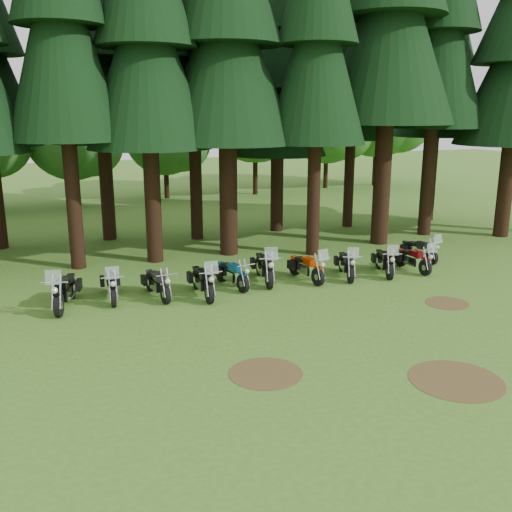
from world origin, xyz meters
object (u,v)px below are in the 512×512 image
(motorcycle_2, at_px, (157,284))
(motorcycle_10, at_px, (419,251))
(motorcycle_1, at_px, (111,286))
(motorcycle_9, at_px, (413,260))
(motorcycle_0, at_px, (65,292))
(motorcycle_5, at_px, (264,268))
(motorcycle_6, at_px, (306,268))
(motorcycle_3, at_px, (203,282))
(motorcycle_7, at_px, (346,265))
(motorcycle_8, at_px, (384,262))
(motorcycle_4, at_px, (232,275))

(motorcycle_2, bearing_deg, motorcycle_10, -3.54)
(motorcycle_1, xyz_separation_m, motorcycle_9, (11.47, -0.84, -0.03))
(motorcycle_1, bearing_deg, motorcycle_2, -8.79)
(motorcycle_0, bearing_deg, motorcycle_2, 15.22)
(motorcycle_5, xyz_separation_m, motorcycle_9, (5.97, -0.81, -0.08))
(motorcycle_6, distance_m, motorcycle_9, 4.48)
(motorcycle_3, xyz_separation_m, motorcycle_7, (5.68, 0.17, -0.03))
(motorcycle_8, bearing_deg, motorcycle_0, -163.61)
(motorcycle_8, bearing_deg, motorcycle_7, -167.64)
(motorcycle_5, relative_size, motorcycle_10, 1.19)
(motorcycle_2, xyz_separation_m, motorcycle_3, (1.45, -0.45, 0.05))
(motorcycle_6, bearing_deg, motorcycle_10, 0.60)
(motorcycle_0, bearing_deg, motorcycle_4, 17.48)
(motorcycle_0, xyz_separation_m, motorcycle_1, (1.49, 0.26, -0.05))
(motorcycle_2, relative_size, motorcycle_9, 1.04)
(motorcycle_6, relative_size, motorcycle_7, 1.02)
(motorcycle_1, bearing_deg, motorcycle_10, 5.40)
(motorcycle_5, bearing_deg, motorcycle_7, 0.34)
(motorcycle_4, relative_size, motorcycle_10, 1.02)
(motorcycle_0, bearing_deg, motorcycle_5, 18.58)
(motorcycle_4, xyz_separation_m, motorcycle_9, (7.30, -0.66, -0.01))
(motorcycle_3, relative_size, motorcycle_8, 1.09)
(motorcycle_0, relative_size, motorcycle_6, 1.10)
(motorcycle_1, relative_size, motorcycle_5, 0.89)
(motorcycle_5, relative_size, motorcycle_7, 1.14)
(motorcycle_7, bearing_deg, motorcycle_8, 11.89)
(motorcycle_8, bearing_deg, motorcycle_10, 43.53)
(motorcycle_2, xyz_separation_m, motorcycle_10, (11.16, 0.65, -0.01))
(motorcycle_10, bearing_deg, motorcycle_9, -143.21)
(motorcycle_4, relative_size, motorcycle_7, 0.98)
(motorcycle_3, distance_m, motorcycle_8, 7.25)
(motorcycle_6, distance_m, motorcycle_10, 5.67)
(motorcycle_6, xyz_separation_m, motorcycle_7, (1.60, -0.17, -0.00))
(motorcycle_7, distance_m, motorcycle_10, 4.13)
(motorcycle_3, bearing_deg, motorcycle_8, 1.46)
(motorcycle_2, bearing_deg, motorcycle_6, -8.00)
(motorcycle_7, distance_m, motorcycle_8, 1.58)
(motorcycle_2, bearing_deg, motorcycle_7, -9.13)
(motorcycle_5, bearing_deg, motorcycle_6, -4.32)
(motorcycle_5, distance_m, motorcycle_6, 1.56)
(motorcycle_6, distance_m, motorcycle_7, 1.61)
(motorcycle_4, height_order, motorcycle_6, motorcycle_6)
(motorcycle_3, bearing_deg, motorcycle_10, 8.04)
(motorcycle_1, distance_m, motorcycle_4, 4.18)
(motorcycle_4, distance_m, motorcycle_10, 8.47)
(motorcycle_0, distance_m, motorcycle_1, 1.51)
(motorcycle_4, distance_m, motorcycle_6, 2.84)
(motorcycle_5, bearing_deg, motorcycle_2, -164.63)
(motorcycle_1, bearing_deg, motorcycle_0, -166.28)
(motorcycle_1, height_order, motorcycle_8, motorcycle_1)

